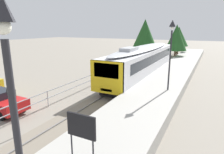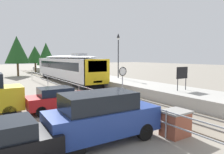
{
  "view_description": "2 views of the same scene",
  "coord_description": "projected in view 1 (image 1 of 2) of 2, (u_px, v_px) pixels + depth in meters",
  "views": [
    {
      "loc": [
        7.07,
        2.01,
        5.66
      ],
      "look_at": [
        0.0,
        15.87,
        1.8
      ],
      "focal_mm": 31.69,
      "sensor_mm": 36.0,
      "label": 1
    },
    {
      "loc": [
        -9.63,
        -2.59,
        3.46
      ],
      "look_at": [
        0.4,
        12.87,
        1.6
      ],
      "focal_mm": 32.05,
      "sensor_mm": 36.0,
      "label": 2
    }
  ],
  "objects": [
    {
      "name": "tree_behind_station_far",
      "position": [
        178.0,
        36.0,
        40.5
      ],
      "size": [
        4.01,
        4.01,
        5.94
      ],
      "color": "brown",
      "rests_on": "ground"
    },
    {
      "name": "ground_plane",
      "position": [
        113.0,
        78.0,
        23.09
      ],
      "size": [
        160.0,
        160.0,
        0.0
      ],
      "primitive_type": "plane",
      "color": "gray"
    },
    {
      "name": "track_rails",
      "position": [
        137.0,
        81.0,
        21.76
      ],
      "size": [
        3.2,
        60.0,
        0.14
      ],
      "color": "slate",
      "rests_on": "ground"
    },
    {
      "name": "tree_behind_carpark",
      "position": [
        176.0,
        38.0,
        34.3
      ],
      "size": [
        3.71,
        3.71,
        6.29
      ],
      "color": "brown",
      "rests_on": "ground"
    },
    {
      "name": "commuter_train",
      "position": [
        143.0,
        59.0,
        22.88
      ],
      "size": [
        2.82,
        18.26,
        3.74
      ],
      "color": "silver",
      "rests_on": "track_rails"
    },
    {
      "name": "station_platform",
      "position": [
        167.0,
        80.0,
        20.22
      ],
      "size": [
        3.9,
        60.0,
        0.9
      ],
      "primitive_type": "cube",
      "color": "#A8A59E",
      "rests_on": "ground"
    },
    {
      "name": "platform_lamp_near_end",
      "position": [
        12.0,
        94.0,
        3.22
      ],
      "size": [
        0.34,
        0.34,
        5.35
      ],
      "color": "#232328",
      "rests_on": "station_platform"
    },
    {
      "name": "tree_distant_left",
      "position": [
        145.0,
        33.0,
        35.73
      ],
      "size": [
        4.27,
        4.27,
        7.22
      ],
      "color": "brown",
      "rests_on": "ground"
    },
    {
      "name": "platform_lamp_mid_platform",
      "position": [
        171.0,
        42.0,
        14.78
      ],
      "size": [
        0.34,
        0.34,
        5.35
      ],
      "color": "#232328",
      "rests_on": "station_platform"
    },
    {
      "name": "platform_notice_board",
      "position": [
        81.0,
        128.0,
        7.1
      ],
      "size": [
        1.2,
        0.08,
        1.8
      ],
      "color": "#232328",
      "rests_on": "station_platform"
    },
    {
      "name": "speed_limit_sign",
      "position": [
        12.0,
        99.0,
        10.07
      ],
      "size": [
        0.61,
        0.1,
        2.81
      ],
      "color": "#9EA0A5",
      "rests_on": "ground"
    },
    {
      "name": "carpark_fence",
      "position": [
        47.0,
        95.0,
        14.35
      ],
      "size": [
        0.06,
        36.06,
        1.25
      ],
      "color": "#9EA0A5",
      "rests_on": "ground"
    }
  ]
}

